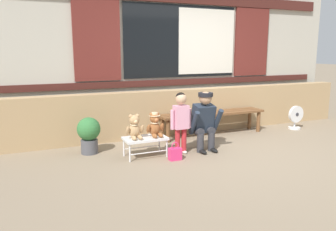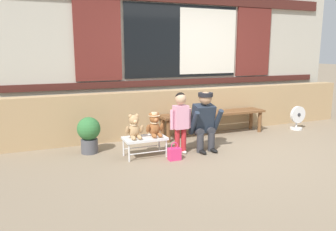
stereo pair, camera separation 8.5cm
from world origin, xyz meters
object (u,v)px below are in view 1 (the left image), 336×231
at_px(small_display_bench, 145,139).
at_px(child_standing, 181,116).
at_px(wooden_bench_long, 212,116).
at_px(teddy_bear_with_hat, 155,125).
at_px(adult_crouching, 204,121).
at_px(teddy_bear_plain, 135,128).
at_px(floor_fan, 296,118).
at_px(potted_plant, 89,133).
at_px(handbag_on_ground, 175,154).

relative_size(small_display_bench, child_standing, 0.67).
distance_m(wooden_bench_long, teddy_bear_with_hat, 1.63).
distance_m(small_display_bench, adult_crouching, 1.00).
height_order(teddy_bear_plain, floor_fan, teddy_bear_plain).
height_order(small_display_bench, teddy_bear_with_hat, teddy_bear_with_hat).
distance_m(teddy_bear_plain, child_standing, 0.73).
distance_m(wooden_bench_long, adult_crouching, 1.02).
bearing_deg(floor_fan, teddy_bear_with_hat, -171.77).
relative_size(adult_crouching, potted_plant, 1.67).
distance_m(handbag_on_ground, potted_plant, 1.38).
height_order(teddy_bear_with_hat, handbag_on_ground, teddy_bear_with_hat).
bearing_deg(child_standing, handbag_on_ground, -130.46).
height_order(small_display_bench, teddy_bear_plain, teddy_bear_plain).
bearing_deg(wooden_bench_long, child_standing, -142.27).
bearing_deg(wooden_bench_long, floor_fan, -8.34).
bearing_deg(small_display_bench, handbag_on_ground, -43.29).
bearing_deg(teddy_bear_with_hat, floor_fan, 8.23).
xyz_separation_m(teddy_bear_plain, child_standing, (0.71, -0.08, 0.13)).
xyz_separation_m(handbag_on_ground, floor_fan, (3.06, 0.80, 0.14)).
xyz_separation_m(small_display_bench, teddy_bear_plain, (-0.16, 0.00, 0.20)).
bearing_deg(adult_crouching, teddy_bear_with_hat, 175.94).
relative_size(teddy_bear_with_hat, handbag_on_ground, 1.34).
bearing_deg(handbag_on_ground, floor_fan, 14.57).
xyz_separation_m(teddy_bear_plain, potted_plant, (-0.58, 0.50, -0.14)).
xyz_separation_m(wooden_bench_long, adult_crouching, (-0.63, -0.79, 0.11)).
xyz_separation_m(small_display_bench, child_standing, (0.55, -0.08, 0.33)).
relative_size(wooden_bench_long, child_standing, 2.19).
height_order(child_standing, potted_plant, child_standing).
relative_size(teddy_bear_with_hat, adult_crouching, 0.38).
relative_size(wooden_bench_long, teddy_bear_plain, 5.78).
relative_size(small_display_bench, handbag_on_ground, 2.35).
distance_m(teddy_bear_with_hat, potted_plant, 1.04).
relative_size(teddy_bear_plain, teddy_bear_with_hat, 1.00).
distance_m(wooden_bench_long, handbag_on_ground, 1.67).
distance_m(wooden_bench_long, small_display_bench, 1.77).
relative_size(wooden_bench_long, handbag_on_ground, 7.72).
height_order(teddy_bear_with_hat, potted_plant, teddy_bear_with_hat).
bearing_deg(potted_plant, handbag_on_ground, -37.38).
relative_size(small_display_bench, teddy_bear_plain, 1.76).
relative_size(teddy_bear_plain, handbag_on_ground, 1.34).
height_order(small_display_bench, adult_crouching, adult_crouching).
bearing_deg(adult_crouching, floor_fan, 12.25).
xyz_separation_m(adult_crouching, handbag_on_ground, (-0.63, -0.27, -0.38)).
bearing_deg(child_standing, small_display_bench, 171.81).
xyz_separation_m(teddy_bear_plain, adult_crouching, (1.14, -0.06, 0.02)).
distance_m(teddy_bear_with_hat, floor_fan, 3.29).
height_order(wooden_bench_long, handbag_on_ground, wooden_bench_long).
xyz_separation_m(small_display_bench, adult_crouching, (0.98, -0.06, 0.21)).
height_order(small_display_bench, floor_fan, floor_fan).
bearing_deg(small_display_bench, adult_crouching, -3.28).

